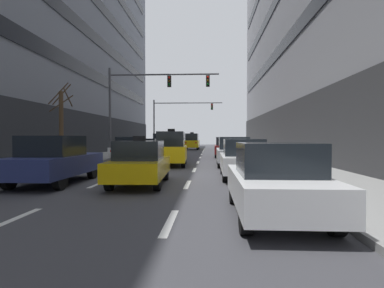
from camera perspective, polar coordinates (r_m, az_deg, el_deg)
ground_plane at (r=14.46m, az=-6.37°, el=-5.46°), size 120.00×120.00×0.00m
sidewalk_left at (r=16.93m, az=-29.63°, el=-4.39°), size 3.89×80.00×0.14m
sidewalk_right at (r=14.90m, az=20.32°, el=-5.05°), size 3.89×80.00×0.14m
lane_stripe_l1_s2 at (r=7.53m, az=-29.64°, el=-11.79°), size 0.16×2.00×0.01m
lane_stripe_l1_s3 at (r=11.97m, az=-16.46°, el=-6.87°), size 0.16×2.00×0.01m
lane_stripe_l1_s4 at (r=16.73m, az=-10.67°, el=-4.55°), size 0.16×2.00×0.01m
lane_stripe_l1_s5 at (r=21.60m, az=-7.48°, el=-3.24°), size 0.16×2.00×0.01m
lane_stripe_l1_s6 at (r=26.51m, az=-5.48°, el=-2.41°), size 0.16×2.00×0.01m
lane_stripe_l1_s7 at (r=31.46m, az=-4.11°, el=-1.84°), size 0.16×2.00×0.01m
lane_stripe_l1_s8 at (r=36.42m, az=-3.11°, el=-1.43°), size 0.16×2.00×0.01m
lane_stripe_l1_s9 at (r=41.39m, az=-2.35°, el=-1.11°), size 0.16×2.00×0.01m
lane_stripe_l1_s10 at (r=46.36m, az=-1.75°, el=-0.86°), size 0.16×2.00×0.01m
lane_stripe_l2_s2 at (r=6.43m, az=-4.03°, el=-13.87°), size 0.16×2.00×0.01m
lane_stripe_l2_s3 at (r=11.31m, az=-0.82°, el=-7.30°), size 0.16×2.00×0.01m
lane_stripe_l2_s4 at (r=16.26m, az=0.42°, el=-4.69°), size 0.16×2.00×0.01m
lane_stripe_l2_s5 at (r=21.24m, az=1.07°, el=-3.31°), size 0.16×2.00×0.01m
lane_stripe_l2_s6 at (r=26.22m, az=1.48°, el=-2.45°), size 0.16×2.00×0.01m
lane_stripe_l2_s7 at (r=31.21m, az=1.75°, el=-1.86°), size 0.16×2.00×0.01m
lane_stripe_l2_s8 at (r=36.21m, az=1.95°, el=-1.44°), size 0.16×2.00×0.01m
lane_stripe_l2_s9 at (r=41.20m, az=2.10°, el=-1.12°), size 0.16×2.00×0.01m
lane_stripe_l2_s10 at (r=46.19m, az=2.22°, el=-0.87°), size 0.16×2.00×0.01m
taxi_driving_0 at (r=11.25m, az=-9.33°, el=-3.44°), size 1.90×4.21×1.72m
car_driving_1 at (r=36.88m, az=-5.50°, el=0.23°), size 1.83×4.37×2.11m
taxi_driving_2 at (r=43.13m, az=0.00°, el=0.43°), size 1.96×4.56×2.38m
car_driving_3 at (r=23.09m, az=-10.85°, el=-0.89°), size 2.11×4.63×1.70m
car_driving_4 at (r=29.95m, az=-7.74°, el=-0.53°), size 1.95×4.26×1.57m
taxi_driving_5 at (r=18.66m, az=-3.76°, el=-0.87°), size 1.93×4.23×2.18m
car_driving_6 at (r=12.46m, az=-23.53°, el=-2.68°), size 1.95×4.63×1.73m
car_parked_0 at (r=6.88m, az=14.81°, el=-6.40°), size 1.76×4.17×1.56m
car_parked_1 at (r=13.16m, az=9.21°, el=-2.65°), size 1.83×4.31×1.61m
car_parked_2 at (r=18.46m, az=7.47°, el=-1.40°), size 1.93×4.55×1.70m
car_parked_3 at (r=26.77m, az=6.14°, el=-0.60°), size 1.99×4.56×1.70m
traffic_signal_0 at (r=24.45m, az=-8.27°, el=8.89°), size 8.39×0.35×6.81m
traffic_signal_1 at (r=43.28m, az=-3.17°, el=5.33°), size 9.40×0.35×6.66m
street_tree_0 at (r=20.27m, az=-22.50°, el=3.32°), size 1.47×1.47×4.91m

